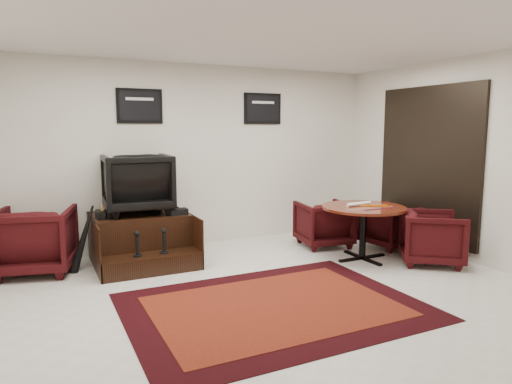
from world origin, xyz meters
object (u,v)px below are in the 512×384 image
Objects in this scene: meeting_table at (364,213)px; table_chair_back at (324,221)px; shine_chair at (137,180)px; armchair_side at (35,237)px; shine_podium at (141,240)px; table_chair_corner at (432,235)px; table_chair_window at (390,224)px.

meeting_table is 1.49× the size of table_chair_back.
armchair_side is (-1.31, -0.05, -0.66)m from shine_chair.
table_chair_corner reaches higher than shine_podium.
shine_podium is at bearing 69.26° from table_chair_window.
shine_chair is 4.10m from table_chair_corner.
shine_podium is at bearing -169.70° from armchair_side.
armchair_side is 1.19× the size of table_chair_back.
shine_podium is 1.81× the size of table_chair_window.
table_chair_back is at bearing 65.31° from table_chair_corner.
meeting_table reaches higher than table_chair_window.
armchair_side reaches higher than table_chair_corner.
table_chair_window is at bearing 167.38° from shine_chair.
table_chair_back is at bearing -8.05° from shine_podium.
shine_podium is 1.70× the size of table_chair_back.
shine_chair is 1.26× the size of table_chair_window.
table_chair_corner is at bearing -39.18° from meeting_table.
meeting_table is 0.94m from table_chair_window.
shine_podium is 1.33m from armchair_side.
armchair_side is 4.35m from meeting_table.
shine_chair is 3.85m from table_chair_window.
armchair_side is 5.21m from table_chair_corner.
shine_chair is 1.16× the size of table_chair_corner.
armchair_side is at bearing 162.06° from meeting_table.
shine_podium is 3.11m from meeting_table.
meeting_table is at bearing 176.15° from armchair_side.
table_chair_back is (2.75, -0.53, -0.73)m from shine_chair.
table_chair_corner is at bearing -27.41° from shine_podium.
shine_chair reaches higher than table_chair_back.
table_chair_back is (-0.07, 0.86, -0.28)m from meeting_table.
shine_chair is at bearing 153.77° from meeting_table.
meeting_table is 0.91m from table_chair_back.
table_chair_window is (4.95, -0.98, -0.10)m from armchair_side.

